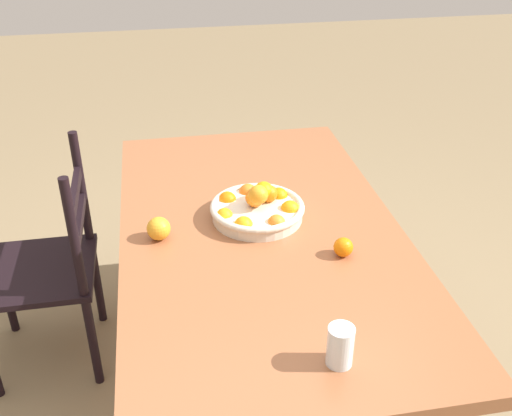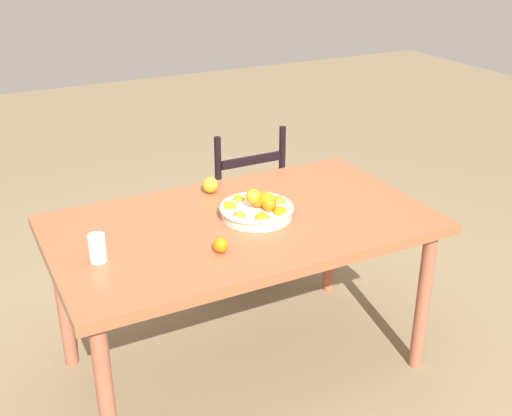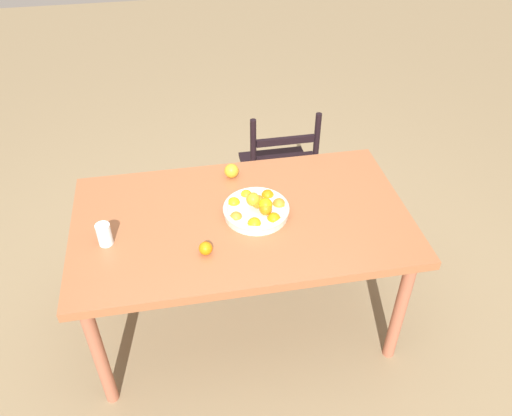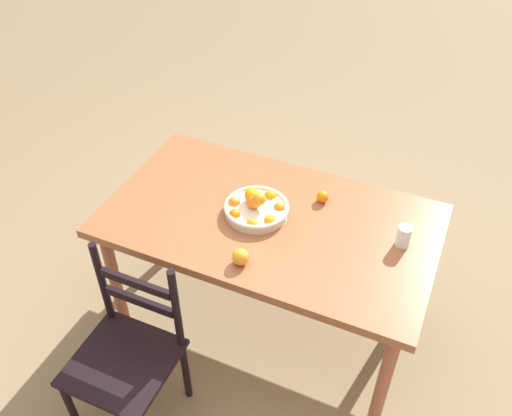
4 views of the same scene
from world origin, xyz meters
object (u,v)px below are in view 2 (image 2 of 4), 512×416
(dining_table, at_px, (242,235))
(orange_loose_1, at_px, (210,185))
(orange_loose_0, at_px, (221,245))
(drinking_glass, at_px, (97,248))
(fruit_bowl, at_px, (257,208))
(chair_near_window, at_px, (239,206))

(dining_table, bearing_deg, orange_loose_1, 90.53)
(dining_table, distance_m, orange_loose_0, 0.32)
(orange_loose_0, relative_size, drinking_glass, 0.56)
(drinking_glass, bearing_deg, orange_loose_0, -18.44)
(fruit_bowl, distance_m, drinking_glass, 0.72)
(dining_table, bearing_deg, orange_loose_0, -131.56)
(fruit_bowl, height_order, orange_loose_0, fruit_bowl)
(drinking_glass, bearing_deg, fruit_bowl, 6.14)
(chair_near_window, relative_size, orange_loose_1, 12.06)
(dining_table, xyz_separation_m, orange_loose_1, (-0.00, 0.34, 0.11))
(chair_near_window, height_order, fruit_bowl, chair_near_window)
(orange_loose_1, bearing_deg, orange_loose_0, -109.12)
(dining_table, distance_m, fruit_bowl, 0.14)
(orange_loose_0, xyz_separation_m, orange_loose_1, (0.19, 0.56, 0.01))
(orange_loose_1, bearing_deg, dining_table, -89.47)
(dining_table, xyz_separation_m, orange_loose_0, (-0.20, -0.22, 0.11))
(fruit_bowl, height_order, orange_loose_1, fruit_bowl)
(chair_near_window, bearing_deg, orange_loose_1, 50.49)
(chair_near_window, distance_m, fruit_bowl, 0.91)
(dining_table, relative_size, orange_loose_0, 26.60)
(dining_table, height_order, drinking_glass, drinking_glass)
(orange_loose_0, bearing_deg, dining_table, 48.44)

